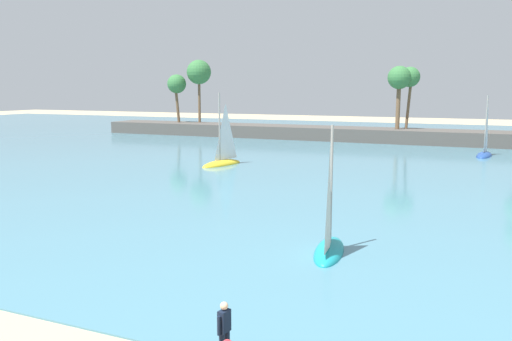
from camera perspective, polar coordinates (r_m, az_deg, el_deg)
name	(u,v)px	position (r m, az deg, el deg)	size (l,w,h in m)	color
sea	(398,151)	(61.45, 15.33, 2.12)	(220.00, 98.54, 0.06)	teal
palm_headland	(413,122)	(70.43, 16.85, 5.15)	(91.22, 6.32, 12.64)	#514C47
person_at_waterline	(224,330)	(14.00, -3.50, -17.13)	(0.26, 0.54, 1.67)	#141E33
sailboat_near_shore	(222,158)	(47.99, -3.71, 1.38)	(2.72, 5.12, 7.11)	yellow
sailboat_mid_bay	(485,150)	(59.19, 23.84, 2.04)	(2.04, 4.83, 6.78)	#234793
sailboat_toward_headland	(329,241)	(22.60, 8.04, -7.70)	(1.82, 4.20, 5.89)	teal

